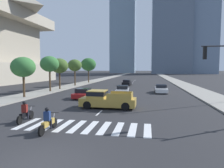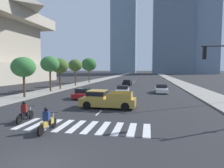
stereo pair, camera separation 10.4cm
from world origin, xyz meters
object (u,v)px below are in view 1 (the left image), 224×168
object	(u,v)px
street_tree_fifth	(88,64)
street_tree_third	(59,66)
sedan_black_1	(127,83)
street_tree_second	(50,64)
motorcycle_third	(48,122)
street_tree_fourth	(75,65)
street_tree_nearest	(23,67)
sedan_white_2	(161,89)
pickup_truck	(105,99)
sedan_silver_3	(123,90)
motorcycle_trailing	(25,113)
sedan_red_0	(84,93)

from	to	relation	value
street_tree_fifth	street_tree_third	bearing A→B (deg)	-90.00
sedan_black_1	street_tree_second	bearing A→B (deg)	145.05
motorcycle_third	street_tree_fourth	xyz separation A→B (m)	(-9.68, 29.22, 3.91)
street_tree_nearest	motorcycle_third	bearing A→B (deg)	-50.19
motorcycle_third	sedan_white_2	world-z (taller)	motorcycle_third
street_tree_third	street_tree_fourth	size ratio (longest dim) A/B	0.97
motorcycle_third	street_tree_fifth	xyz separation A→B (m)	(-9.68, 39.01, 4.32)
motorcycle_third	street_tree_fifth	distance (m)	40.42
pickup_truck	sedan_white_2	bearing A→B (deg)	-113.92
street_tree_fourth	street_tree_third	bearing A→B (deg)	-90.00
street_tree_fifth	motorcycle_third	bearing A→B (deg)	-76.06
sedan_white_2	street_tree_fourth	distance (m)	19.94
pickup_truck	street_tree_second	distance (m)	16.27
sedan_black_1	sedan_silver_3	distance (m)	15.48
street_tree_second	sedan_black_1	bearing A→B (deg)	53.53
motorcycle_third	street_tree_third	bearing A→B (deg)	22.19
sedan_white_2	street_tree_second	size ratio (longest dim) A/B	0.76
sedan_white_2	street_tree_third	size ratio (longest dim) A/B	0.78
motorcycle_third	pickup_truck	distance (m)	7.70
sedan_black_1	motorcycle_trailing	bearing A→B (deg)	174.48
sedan_black_1	motorcycle_third	bearing A→B (deg)	179.46
sedan_black_1	street_tree_fifth	size ratio (longest dim) A/B	0.67
motorcycle_trailing	street_tree_third	bearing A→B (deg)	13.65
street_tree_nearest	street_tree_fourth	world-z (taller)	street_tree_fourth
motorcycle_trailing	street_tree_third	world-z (taller)	street_tree_third
motorcycle_trailing	motorcycle_third	size ratio (longest dim) A/B	0.97
street_tree_nearest	street_tree_third	distance (m)	10.20
sedan_red_0	street_tree_fifth	distance (m)	27.21
street_tree_fourth	motorcycle_trailing	bearing A→B (deg)	-75.71
motorcycle_third	street_tree_fourth	bearing A→B (deg)	16.58
pickup_truck	sedan_red_0	size ratio (longest dim) A/B	1.23
sedan_silver_3	street_tree_third	size ratio (longest dim) A/B	0.81
sedan_black_1	street_tree_fourth	world-z (taller)	street_tree_fourth
motorcycle_third	sedan_white_2	size ratio (longest dim) A/B	0.52
street_tree_fourth	pickup_truck	bearing A→B (deg)	-62.05
sedan_red_0	sedan_white_2	world-z (taller)	sedan_red_0
street_tree_fourth	street_tree_fifth	world-z (taller)	street_tree_fifth
motorcycle_third	street_tree_fourth	world-z (taller)	street_tree_fourth
motorcycle_trailing	street_tree_third	size ratio (longest dim) A/B	0.39
street_tree_nearest	street_tree_fifth	size ratio (longest dim) A/B	0.79
sedan_silver_3	street_tree_nearest	bearing A→B (deg)	-66.02
motorcycle_third	sedan_white_2	xyz separation A→B (m)	(7.90, 20.66, -0.01)
motorcycle_trailing	street_tree_nearest	distance (m)	12.58
pickup_truck	street_tree_third	distance (m)	18.74
sedan_silver_3	street_tree_second	distance (m)	12.54
sedan_red_0	street_tree_second	xyz separation A→B (m)	(-7.43, 5.14, 3.92)
street_tree_third	sedan_white_2	bearing A→B (deg)	-3.73
sedan_white_2	sedan_red_0	bearing A→B (deg)	-53.04
sedan_red_0	sedan_black_1	distance (m)	20.14
sedan_black_1	street_tree_third	distance (m)	16.05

